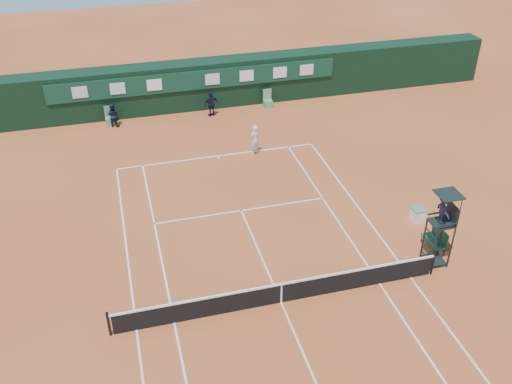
% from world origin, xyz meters
% --- Properties ---
extents(ground, '(90.00, 90.00, 0.00)m').
position_xyz_m(ground, '(0.00, 0.00, 0.00)').
color(ground, '#C85E2F').
rests_on(ground, ground).
extents(court_lines, '(11.05, 23.85, 0.01)m').
position_xyz_m(court_lines, '(0.00, 0.00, 0.01)').
color(court_lines, white).
rests_on(court_lines, ground).
extents(tennis_net, '(12.90, 0.10, 1.10)m').
position_xyz_m(tennis_net, '(0.00, 0.00, 0.51)').
color(tennis_net, black).
rests_on(tennis_net, ground).
extents(back_wall, '(40.00, 1.65, 3.00)m').
position_xyz_m(back_wall, '(0.00, 18.74, 1.51)').
color(back_wall, black).
rests_on(back_wall, ground).
extents(linesman_chair_left, '(0.55, 0.50, 1.15)m').
position_xyz_m(linesman_chair_left, '(-5.50, 17.48, 0.32)').
color(linesman_chair_left, '#598867').
rests_on(linesman_chair_left, ground).
extents(linesman_chair_right, '(0.55, 0.50, 1.15)m').
position_xyz_m(linesman_chair_right, '(4.50, 17.48, 0.32)').
color(linesman_chair_right, slate).
rests_on(linesman_chair_right, ground).
extents(umpire_chair, '(0.96, 0.95, 3.42)m').
position_xyz_m(umpire_chair, '(6.84, 0.61, 2.46)').
color(umpire_chair, black).
rests_on(umpire_chair, ground).
extents(player_bench, '(0.56, 1.20, 1.10)m').
position_xyz_m(player_bench, '(7.36, 1.41, 0.60)').
color(player_bench, '#19402B').
rests_on(player_bench, ground).
extents(tennis_bag, '(0.41, 0.78, 0.28)m').
position_xyz_m(tennis_bag, '(7.85, 1.55, 0.14)').
color(tennis_bag, black).
rests_on(tennis_bag, ground).
extents(cooler, '(0.57, 0.57, 0.65)m').
position_xyz_m(cooler, '(7.69, 3.53, 0.33)').
color(cooler, white).
rests_on(cooler, ground).
extents(tennis_ball, '(0.06, 0.06, 0.06)m').
position_xyz_m(tennis_ball, '(2.68, 9.00, 0.03)').
color(tennis_ball, '#AEC62E').
rests_on(tennis_ball, ground).
extents(player, '(0.75, 0.69, 1.73)m').
position_xyz_m(player, '(2.05, 11.63, 0.86)').
color(player, silver).
rests_on(player, ground).
extents(ball_kid_left, '(0.87, 0.79, 1.46)m').
position_xyz_m(ball_kid_left, '(-5.31, 17.18, 0.73)').
color(ball_kid_left, black).
rests_on(ball_kid_left, ground).
extents(ball_kid_right, '(1.01, 0.64, 1.60)m').
position_xyz_m(ball_kid_right, '(0.71, 17.08, 0.80)').
color(ball_kid_right, black).
rests_on(ball_kid_right, ground).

